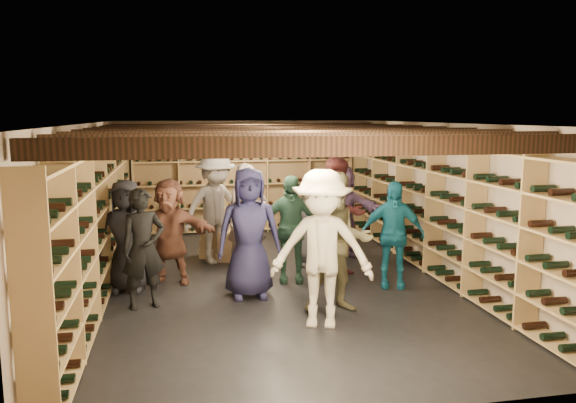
# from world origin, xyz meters

# --- Properties ---
(ground) EXTENTS (8.00, 8.00, 0.00)m
(ground) POSITION_xyz_m (0.00, 0.00, 0.00)
(ground) COLOR black
(ground) RESTS_ON ground
(walls) EXTENTS (5.52, 8.02, 2.40)m
(walls) POSITION_xyz_m (0.00, 0.00, 1.20)
(walls) COLOR #B8A48F
(walls) RESTS_ON ground
(ceiling) EXTENTS (5.50, 8.00, 0.01)m
(ceiling) POSITION_xyz_m (0.00, 0.00, 2.40)
(ceiling) COLOR beige
(ceiling) RESTS_ON walls
(ceiling_joists) EXTENTS (5.40, 7.12, 0.18)m
(ceiling_joists) POSITION_xyz_m (0.00, 0.00, 2.26)
(ceiling_joists) COLOR black
(ceiling_joists) RESTS_ON ground
(wine_rack_left) EXTENTS (0.32, 7.50, 2.15)m
(wine_rack_left) POSITION_xyz_m (-2.57, 0.00, 1.08)
(wine_rack_left) COLOR tan
(wine_rack_left) RESTS_ON ground
(wine_rack_right) EXTENTS (0.32, 7.50, 2.15)m
(wine_rack_right) POSITION_xyz_m (2.57, 0.00, 1.08)
(wine_rack_right) COLOR tan
(wine_rack_right) RESTS_ON ground
(wine_rack_back) EXTENTS (4.70, 0.30, 2.15)m
(wine_rack_back) POSITION_xyz_m (0.00, 3.83, 1.07)
(wine_rack_back) COLOR tan
(wine_rack_back) RESTS_ON ground
(crate_stack_left) EXTENTS (0.56, 0.42, 0.68)m
(crate_stack_left) POSITION_xyz_m (-0.82, 1.67, 0.34)
(crate_stack_left) COLOR tan
(crate_stack_left) RESTS_ON ground
(crate_stack_right) EXTENTS (0.56, 0.43, 0.51)m
(crate_stack_right) POSITION_xyz_m (-0.53, 1.35, 0.26)
(crate_stack_right) COLOR tan
(crate_stack_right) RESTS_ON ground
(crate_loose) EXTENTS (0.51, 0.35, 0.17)m
(crate_loose) POSITION_xyz_m (0.99, 1.66, 0.09)
(crate_loose) COLOR tan
(crate_loose) RESTS_ON ground
(person_0) EXTENTS (0.88, 0.66, 1.62)m
(person_0) POSITION_xyz_m (-2.18, -0.04, 0.81)
(person_0) COLOR black
(person_0) RESTS_ON ground
(person_1) EXTENTS (0.67, 0.54, 1.59)m
(person_1) POSITION_xyz_m (-1.91, -0.82, 0.79)
(person_1) COLOR black
(person_1) RESTS_ON ground
(person_2) EXTENTS (0.95, 0.78, 1.82)m
(person_2) POSITION_xyz_m (0.55, -1.46, 0.91)
(person_2) COLOR brown
(person_2) RESTS_ON ground
(person_3) EXTENTS (1.39, 1.06, 1.90)m
(person_3) POSITION_xyz_m (0.22, -1.92, 0.95)
(person_3) COLOR #BFB295
(person_3) RESTS_ON ground
(person_4) EXTENTS (1.00, 0.63, 1.58)m
(person_4) POSITION_xyz_m (1.64, -0.60, 0.79)
(person_4) COLOR #176B88
(person_4) RESTS_ON ground
(person_5) EXTENTS (1.55, 0.90, 1.60)m
(person_5) POSITION_xyz_m (-1.58, 0.24, 0.80)
(person_5) COLOR brown
(person_5) RESTS_ON ground
(person_6) EXTENTS (0.90, 0.59, 1.82)m
(person_6) POSITION_xyz_m (-0.49, -0.65, 0.91)
(person_6) COLOR #1E1E42
(person_6) RESTS_ON ground
(person_7) EXTENTS (0.67, 0.46, 1.78)m
(person_7) POSITION_xyz_m (-0.37, 0.51, 0.89)
(person_7) COLOR gray
(person_7) RESTS_ON ground
(person_8) EXTENTS (1.06, 0.92, 1.88)m
(person_8) POSITION_xyz_m (1.02, 0.09, 0.94)
(person_8) COLOR #4C1D1C
(person_8) RESTS_ON ground
(person_9) EXTENTS (1.41, 1.15, 1.91)m
(person_9) POSITION_xyz_m (-0.81, 1.30, 0.95)
(person_9) COLOR #AFA9A1
(person_9) RESTS_ON ground
(person_10) EXTENTS (1.01, 0.55, 1.63)m
(person_10) POSITION_xyz_m (0.21, -0.03, 0.82)
(person_10) COLOR #29503D
(person_10) RESTS_ON ground
(person_11) EXTENTS (1.62, 0.89, 1.66)m
(person_11) POSITION_xyz_m (1.43, 1.30, 0.83)
(person_11) COLOR slate
(person_11) RESTS_ON ground
(person_12) EXTENTS (0.83, 0.61, 1.54)m
(person_12) POSITION_xyz_m (0.77, 0.80, 0.77)
(person_12) COLOR #39383E
(person_12) RESTS_ON ground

